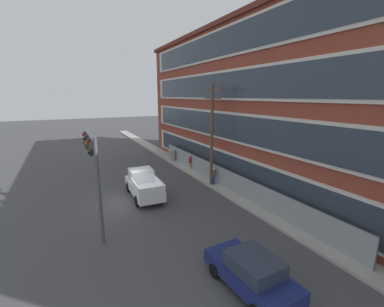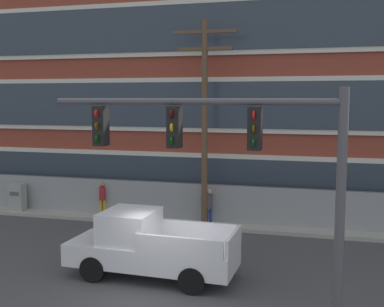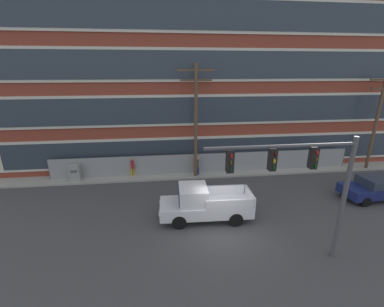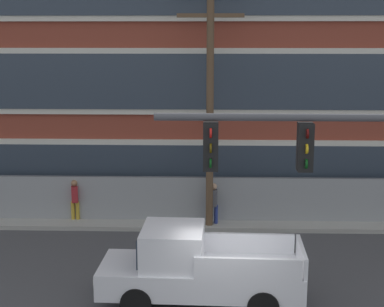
# 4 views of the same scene
# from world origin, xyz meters

# --- Properties ---
(ground_plane) EXTENTS (160.00, 160.00, 0.00)m
(ground_plane) POSITION_xyz_m (0.00, 0.00, 0.00)
(ground_plane) COLOR #424244
(sidewalk_building_side) EXTENTS (80.00, 1.67, 0.16)m
(sidewalk_building_side) POSITION_xyz_m (0.00, 7.76, 0.08)
(sidewalk_building_side) COLOR #9E9B93
(sidewalk_building_side) RESTS_ON ground
(brick_mill_building) EXTENTS (40.11, 10.96, 14.12)m
(brick_mill_building) POSITION_xyz_m (1.89, 13.77, 7.07)
(brick_mill_building) COLOR brown
(brick_mill_building) RESTS_ON ground
(chain_link_fence) EXTENTS (24.90, 0.06, 1.84)m
(chain_link_fence) POSITION_xyz_m (0.48, 7.87, 0.94)
(chain_link_fence) COLOR gray
(chain_link_fence) RESTS_ON ground
(traffic_signal_mast) EXTENTS (6.38, 0.43, 5.87)m
(traffic_signal_mast) POSITION_xyz_m (2.72, -2.69, 4.33)
(traffic_signal_mast) COLOR #4C4C51
(traffic_signal_mast) RESTS_ON ground
(pickup_truck_white) EXTENTS (5.44, 2.18, 2.09)m
(pickup_truck_white) POSITION_xyz_m (-0.80, 1.21, 0.97)
(pickup_truck_white) COLOR silver
(pickup_truck_white) RESTS_ON ground
(utility_pole_near_corner) EXTENTS (2.73, 0.26, 8.88)m
(utility_pole_near_corner) POSITION_xyz_m (-0.45, 7.30, 4.95)
(utility_pole_near_corner) COLOR brown
(utility_pole_near_corner) RESTS_ON ground
(electrical_cabinet) EXTENTS (0.72, 0.51, 1.48)m
(electrical_cabinet) POSITION_xyz_m (-9.86, 7.37, 0.74)
(electrical_cabinet) COLOR #939993
(electrical_cabinet) RESTS_ON ground
(pedestrian_near_cabinet) EXTENTS (0.32, 0.42, 1.69)m
(pedestrian_near_cabinet) POSITION_xyz_m (-0.29, 7.49, 0.97)
(pedestrian_near_cabinet) COLOR navy
(pedestrian_near_cabinet) RESTS_ON ground
(pedestrian_by_fence) EXTENTS (0.33, 0.45, 1.69)m
(pedestrian_by_fence) POSITION_xyz_m (-5.53, 7.81, 0.97)
(pedestrian_by_fence) COLOR #B7932D
(pedestrian_by_fence) RESTS_ON ground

